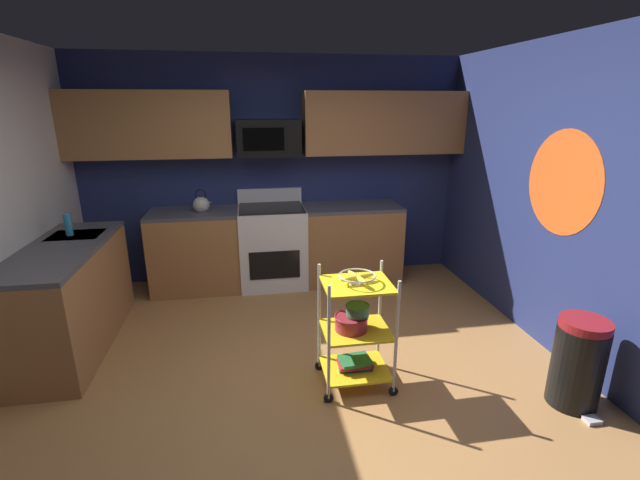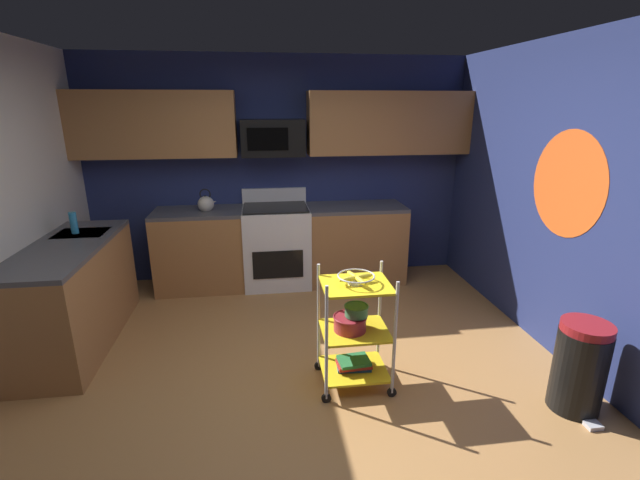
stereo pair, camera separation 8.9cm
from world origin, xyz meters
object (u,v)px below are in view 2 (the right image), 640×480
mixing_bowl_large (350,323)px  fruit_bowl (356,278)px  rolling_cart (355,330)px  trash_can (579,367)px  oven_range (276,245)px  kettle (206,204)px  microwave (273,138)px  mixing_bowl_small (356,310)px  book_stack (354,363)px  dish_soap_bottle (74,223)px

mixing_bowl_large → fruit_bowl: bearing=0.0°
rolling_cart → trash_can: rolling_cart is taller
fruit_bowl → trash_can: size_ratio=0.41×
oven_range → kettle: (-0.77, -0.00, 0.52)m
microwave → trash_can: microwave is taller
mixing_bowl_large → mixing_bowl_small: (0.05, 0.00, 0.10)m
microwave → rolling_cart: size_ratio=0.77×
mixing_bowl_large → microwave: bearing=101.8°
oven_range → trash_can: size_ratio=1.67×
book_stack → mixing_bowl_large: bearing=180.0°
mixing_bowl_large → dish_soap_bottle: size_ratio=1.26×
oven_range → mixing_bowl_small: oven_range is taller
rolling_cart → fruit_bowl: bearing=90.0°
microwave → kettle: 1.05m
oven_range → dish_soap_bottle: size_ratio=5.50×
oven_range → microwave: microwave is taller
mixing_bowl_small → book_stack: 0.45m
oven_range → kettle: 0.93m
rolling_cart → mixing_bowl_small: size_ratio=5.03×
microwave → fruit_bowl: size_ratio=2.57×
fruit_bowl → mixing_bowl_small: 0.26m
rolling_cart → fruit_bowl: rolling_cart is taller
rolling_cart → book_stack: (0.00, 0.00, -0.28)m
oven_range → mixing_bowl_small: (0.50, -2.07, 0.14)m
rolling_cart → mixing_bowl_large: size_ratio=3.63×
mixing_bowl_large → trash_can: (1.52, -0.49, -0.19)m
kettle → mixing_bowl_small: bearing=-58.4°
dish_soap_bottle → trash_can: dish_soap_bottle is taller
book_stack → kettle: 2.56m
mixing_bowl_small → fruit_bowl: bearing=-176.2°
fruit_bowl → kettle: kettle is taller
mixing_bowl_small → kettle: kettle is taller
microwave → mixing_bowl_large: size_ratio=2.78×
kettle → mixing_bowl_large: bearing=-59.4°
rolling_cart → mixing_bowl_small: rolling_cart is taller
rolling_cart → mixing_bowl_small: bearing=3.8°
fruit_bowl → mixing_bowl_large: size_ratio=1.08×
book_stack → trash_can: trash_can is taller
microwave → dish_soap_bottle: size_ratio=3.50×
rolling_cart → dish_soap_bottle: dish_soap_bottle is taller
oven_range → mixing_bowl_small: bearing=-76.4°
rolling_cart → book_stack: 0.28m
rolling_cart → fruit_bowl: size_ratio=3.36×
trash_can → rolling_cart: bearing=161.6°
book_stack → microwave: bearing=102.7°
mixing_bowl_large → book_stack: (0.04, 0.00, -0.35)m
mixing_bowl_small → book_stack: bearing=-176.2°
fruit_bowl → trash_can: (1.48, -0.49, -0.55)m
microwave → mixing_bowl_large: (0.45, -2.18, -1.18)m
oven_range → microwave: 1.23m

